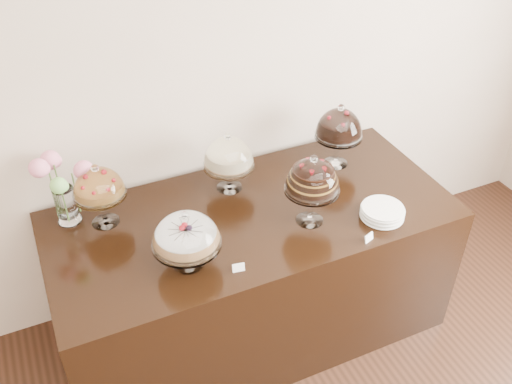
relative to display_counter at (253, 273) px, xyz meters
name	(u,v)px	position (x,y,z in m)	size (l,w,h in m)	color
wall_back	(218,69)	(0.04, 0.55, 1.05)	(5.00, 0.04, 3.00)	#C0AE9B
display_counter	(253,273)	(0.00, 0.00, 0.00)	(2.20, 1.00, 0.90)	black
cake_stand_sugar_sponge	(186,234)	(-0.44, -0.23, 0.64)	(0.33, 0.33, 0.32)	white
cake_stand_choco_layer	(313,178)	(0.26, -0.18, 0.73)	(0.29, 0.29, 0.41)	white
cake_stand_cheesecake	(228,155)	(-0.02, 0.27, 0.67)	(0.29, 0.29, 0.36)	white
cake_stand_dark_choco	(339,126)	(0.66, 0.24, 0.71)	(0.28, 0.28, 0.40)	white
cake_stand_fruit_tart	(98,186)	(-0.74, 0.26, 0.69)	(0.27, 0.27, 0.37)	white
flower_vase	(62,184)	(-0.90, 0.35, 0.68)	(0.31, 0.32, 0.41)	white
plate_stack	(382,212)	(0.62, -0.31, 0.48)	(0.23, 0.23, 0.06)	white
price_card_left	(239,268)	(-0.24, -0.37, 0.47)	(0.06, 0.01, 0.04)	white
price_card_right	(369,238)	(0.45, -0.45, 0.47)	(0.06, 0.01, 0.04)	white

